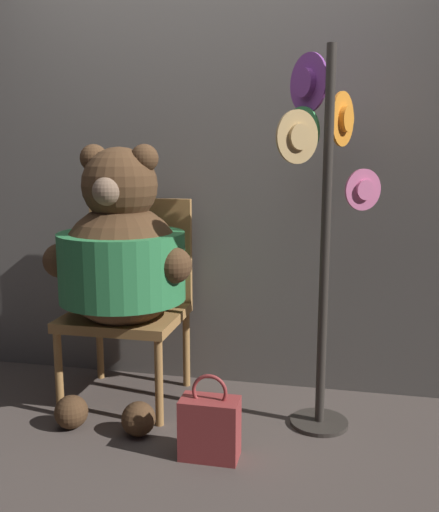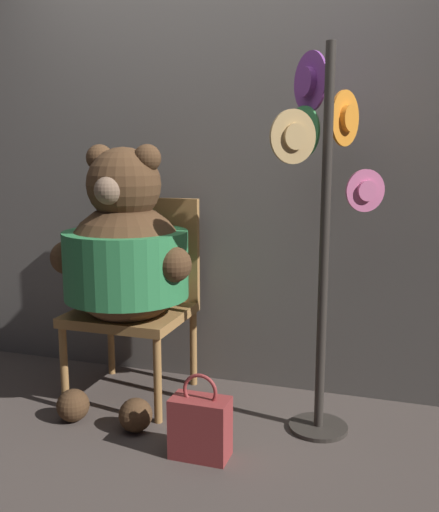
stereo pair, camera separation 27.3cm
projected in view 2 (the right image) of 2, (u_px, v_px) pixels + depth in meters
The scene contains 6 objects.
ground_plane at pixel (187, 416), 2.86m from camera, with size 14.00×14.00×0.00m, color #4C423D.
wall_back at pixel (221, 139), 3.14m from camera, with size 8.00×0.10×2.75m.
chair at pixel (139, 291), 3.10m from camera, with size 0.58×0.55×1.06m.
teddy_bear at pixel (125, 256), 2.88m from camera, with size 0.76×0.67×1.35m.
hat_display_rack at pixel (322, 197), 2.59m from camera, with size 0.46×0.47×1.77m.
handbag_on_ground at pixel (200, 426), 2.46m from camera, with size 0.25×0.14×0.38m.
Camera 2 is at (0.98, -2.49, 1.30)m, focal length 40.00 mm.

